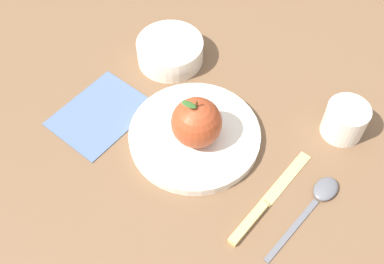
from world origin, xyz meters
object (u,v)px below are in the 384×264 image
Objects in this scene: spoon at (318,198)px; linen_napkin at (101,113)px; apple at (195,123)px; side_bowl at (170,50)px; cup at (346,119)px; dinner_plate at (192,136)px; knife at (264,204)px.

linen_napkin is at bearing -41.66° from spoon.
apple is 0.77× the size of side_bowl.
side_bowl is (-0.01, -0.20, -0.03)m from apple.
side_bowl is at bearing -46.33° from cup.
side_bowl is 1.77× the size of cup.
dinner_plate is at bearing 145.32° from linen_napkin.
spoon reaches higher than linen_napkin.
side_bowl is at bearing -80.50° from knife.
dinner_plate is 1.77× the size of side_bowl.
cup is 0.15m from spoon.
linen_napkin is (0.29, -0.26, -0.00)m from spoon.
dinner_plate is 1.23× the size of knife.
cup is at bearing 169.35° from apple.
dinner_plate is 0.17m from linen_napkin.
apple is at bearing 143.04° from linen_napkin.
knife is (-0.06, 0.34, -0.02)m from side_bowl.
side_bowl is at bearing -68.30° from spoon.
spoon is at bearing 111.70° from side_bowl.
dinner_plate is 2.30× the size of apple.
side_bowl reaches higher than spoon.
knife is 0.32m from linen_napkin.
apple is 0.22m from spoon.
cup is (-0.24, 0.25, 0.01)m from side_bowl.
dinner_plate is 1.38× the size of linen_napkin.
linen_napkin is (0.39, -0.15, -0.03)m from cup.
spoon is at bearing 170.62° from knife.
cup is 0.42m from linen_napkin.
apple is 1.36× the size of cup.
dinner_plate reaches higher than spoon.
cup reaches higher than dinner_plate.
side_bowl is (-0.01, -0.19, 0.02)m from dinner_plate.
spoon is (0.09, 0.11, -0.03)m from cup.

